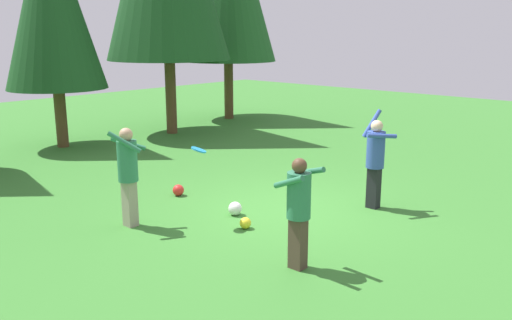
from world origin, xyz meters
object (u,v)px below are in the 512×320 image
Objects in this scene: person_bystander at (299,204)px; frisbee at (199,150)px; ball_yellow at (245,223)px; ball_white at (235,209)px; person_thrower at (375,156)px; person_catcher at (128,168)px; ball_red at (178,190)px.

person_bystander reaches higher than frisbee.
frisbee is 1.49m from ball_yellow.
ball_yellow is 0.79× the size of ball_white.
ball_white is at bearing -9.95° from frisbee.
ball_white is (1.03, 2.26, -0.83)m from person_bystander.
person_bystander is at bearing -96.88° from frisbee.
person_thrower is 9.45× the size of ball_yellow.
person_catcher is at bearing -2.93° from person_thrower.
person_thrower is 3.18m from person_bystander.
ball_red is 2.38m from ball_yellow.
frisbee is at bearing -117.27° from ball_red.
person_bystander is 8.14× the size of ball_yellow.
person_catcher is 2.07m from ball_red.
ball_white is at bearing -92.55° from ball_red.
person_catcher is at bearing 17.30° from person_bystander.
ball_red is at bearing 62.73° from frisbee.
ball_white is (0.38, 0.62, 0.03)m from ball_yellow.
person_catcher is 2.22m from ball_yellow.
person_catcher reaches higher than frisbee.
ball_white reaches higher than ball_red.
person_catcher is 1.25m from frisbee.
frisbee is 1.48× the size of ball_white.
person_catcher reaches higher than ball_white.
person_thrower reaches higher than ball_yellow.
ball_red is (1.70, 0.75, -0.92)m from person_catcher.
ball_yellow is at bearing -64.30° from frisbee.
person_bystander is 1.97m from ball_yellow.
person_bystander reaches higher than ball_white.
person_catcher reaches higher than person_bystander.
person_catcher reaches higher than ball_yellow.
person_thrower is 3.37m from frisbee.
frisbee is (-2.84, 1.79, 0.32)m from person_thrower.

